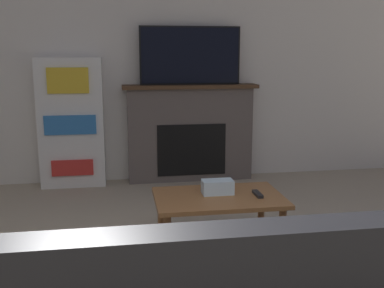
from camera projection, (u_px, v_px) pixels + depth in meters
name	position (u px, v px, depth m)	size (l,w,h in m)	color
wall_back	(158.00, 59.00, 4.95)	(6.82, 0.06, 2.70)	silver
fireplace	(190.00, 132.00, 5.02)	(1.48, 0.28, 1.08)	#605651
tv	(190.00, 56.00, 4.83)	(1.09, 0.03, 0.62)	black
coffee_table	(219.00, 204.00, 3.17)	(0.90, 0.58, 0.43)	brown
tissue_box	(218.00, 187.00, 3.19)	(0.22, 0.12, 0.10)	silver
remote_control	(258.00, 194.00, 3.16)	(0.04, 0.15, 0.02)	black
bookshelf	(72.00, 123.00, 4.77)	(0.67, 0.29, 1.37)	white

